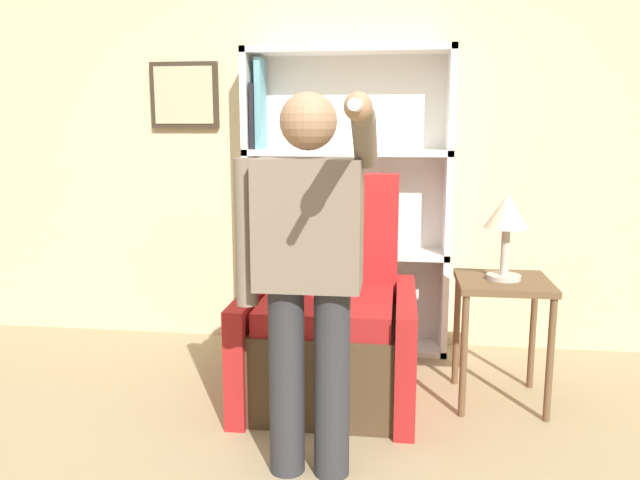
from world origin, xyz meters
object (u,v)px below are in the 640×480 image
object	(u,v)px
armchair	(330,329)
bookcase	(332,207)
person_standing	(308,264)
side_table	(502,301)
table_lamp	(507,218)

from	to	relation	value
armchair	bookcase	bearing A→B (deg)	95.79
person_standing	side_table	xyz separation A→B (m)	(0.91, 0.84, -0.35)
armchair	person_standing	world-z (taller)	person_standing
bookcase	table_lamp	xyz separation A→B (m)	(0.99, -0.75, 0.05)
armchair	person_standing	size ratio (longest dim) A/B	0.75
armchair	side_table	world-z (taller)	armchair
person_standing	armchair	bearing A→B (deg)	90.15
armchair	person_standing	distance (m)	0.98
bookcase	table_lamp	distance (m)	1.24
bookcase	armchair	bearing A→B (deg)	-84.21
bookcase	armchair	size ratio (longest dim) A/B	1.62
bookcase	side_table	distance (m)	1.30
side_table	person_standing	bearing A→B (deg)	-137.29
side_table	table_lamp	world-z (taller)	table_lamp
armchair	side_table	distance (m)	0.93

